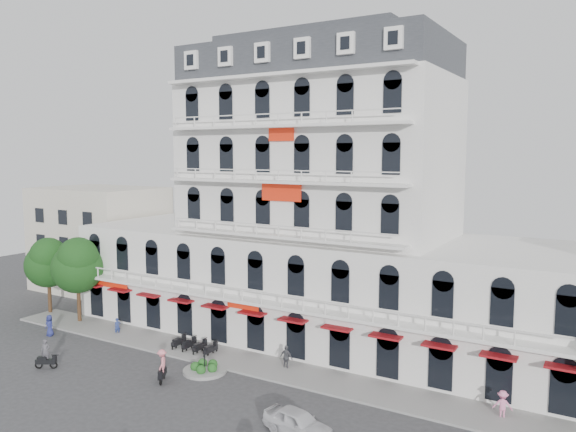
{
  "coord_description": "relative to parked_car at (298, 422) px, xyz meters",
  "views": [
    {
      "loc": [
        22.45,
        -24.9,
        15.95
      ],
      "look_at": [
        1.72,
        10.0,
        11.42
      ],
      "focal_mm": 35.0,
      "sensor_mm": 36.0,
      "label": 1
    }
  ],
  "objects": [
    {
      "name": "rider_center",
      "position": [
        -11.91,
        1.66,
        0.51
      ],
      "size": [
        1.22,
        1.51,
        2.34
      ],
      "rotation": [
        0.0,
        0.0,
        5.26
      ],
      "color": "black",
      "rests_on": "ground"
    },
    {
      "name": "flank_building_west",
      "position": [
        -37.41,
        18.5,
        5.26
      ],
      "size": [
        14.0,
        10.0,
        12.0
      ],
      "primitive_type": "cube",
      "color": "beige",
      "rests_on": "ground"
    },
    {
      "name": "rider_west",
      "position": [
        -21.04,
        -0.99,
        0.3
      ],
      "size": [
        1.52,
        1.07,
        2.26
      ],
      "rotation": [
        0.0,
        0.0,
        0.54
      ],
      "color": "black",
      "rests_on": "ground"
    },
    {
      "name": "ground",
      "position": [
        -7.41,
        -1.5,
        -0.74
      ],
      "size": [
        120.0,
        120.0,
        0.0
      ],
      "primitive_type": "plane",
      "color": "#38383A",
      "rests_on": "ground"
    },
    {
      "name": "tree_west_inner",
      "position": [
        -28.36,
        7.98,
        4.95
      ],
      "size": [
        4.76,
        4.76,
        8.25
      ],
      "color": "#382314",
      "rests_on": "ground"
    },
    {
      "name": "pedestrian_left",
      "position": [
        -27.41,
        4.03,
        0.2
      ],
      "size": [
        0.98,
        0.69,
        1.88
      ],
      "primitive_type": "imported",
      "rotation": [
        0.0,
        0.0,
        -0.11
      ],
      "color": "navy",
      "rests_on": "ground"
    },
    {
      "name": "pedestrian_far",
      "position": [
        -22.49,
        7.26,
        0.01
      ],
      "size": [
        0.55,
        0.65,
        1.5
      ],
      "primitive_type": "imported",
      "rotation": [
        0.0,
        0.0,
        1.15
      ],
      "color": "navy",
      "rests_on": "ground"
    },
    {
      "name": "main_building",
      "position": [
        -7.41,
        16.49,
        9.22
      ],
      "size": [
        45.0,
        15.0,
        25.8
      ],
      "color": "silver",
      "rests_on": "ground"
    },
    {
      "name": "sidewalk",
      "position": [
        -7.41,
        7.5,
        -0.66
      ],
      "size": [
        53.0,
        4.0,
        0.16
      ],
      "primitive_type": "cube",
      "color": "gray",
      "rests_on": "ground"
    },
    {
      "name": "tree_west_outer",
      "position": [
        -33.36,
        8.48,
        4.61
      ],
      "size": [
        4.5,
        4.48,
        7.76
      ],
      "color": "#382314",
      "rests_on": "ground"
    },
    {
      "name": "pedestrian_right",
      "position": [
        9.66,
        8.0,
        0.15
      ],
      "size": [
        1.25,
        0.87,
        1.77
      ],
      "primitive_type": "imported",
      "rotation": [
        0.0,
        0.0,
        3.34
      ],
      "color": "pink",
      "rests_on": "ground"
    },
    {
      "name": "parked_scooter_row",
      "position": [
        -13.76,
        7.3,
        -0.74
      ],
      "size": [
        4.4,
        1.8,
        1.1
      ],
      "primitive_type": null,
      "color": "black",
      "rests_on": "ground"
    },
    {
      "name": "traffic_island",
      "position": [
        -10.41,
        4.5,
        -0.48
      ],
      "size": [
        3.2,
        3.2,
        1.6
      ],
      "color": "gray",
      "rests_on": "ground"
    },
    {
      "name": "parked_car",
      "position": [
        0.0,
        0.0,
        0.0
      ],
      "size": [
        4.57,
        2.48,
        1.48
      ],
      "primitive_type": "imported",
      "rotation": [
        0.0,
        0.0,
        1.39
      ],
      "color": "silver",
      "rests_on": "ground"
    },
    {
      "name": "pedestrian_mid",
      "position": [
        -5.53,
        8.0,
        0.18
      ],
      "size": [
        1.12,
        0.56,
        1.84
      ],
      "primitive_type": "imported",
      "rotation": [
        0.0,
        0.0,
        3.04
      ],
      "color": "#4C4D53",
      "rests_on": "ground"
    }
  ]
}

